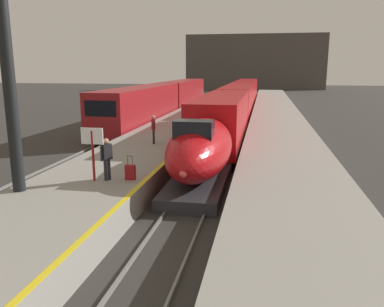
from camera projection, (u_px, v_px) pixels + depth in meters
The scene contains 15 objects.
platform_left at pixel (168, 136), 28.70m from camera, with size 4.80×110.00×1.05m, color gray.
platform_right at pixel (281, 140), 27.27m from camera, with size 4.80×110.00×1.05m, color gray.
platform_left_safety_stripe at pixel (199, 130), 28.18m from camera, with size 0.20×107.80×0.01m, color yellow.
rail_main_left at pixel (217, 137), 30.86m from camera, with size 0.08×110.00×0.12m, color slate.
rail_main_right at pixel (236, 138), 30.59m from camera, with size 0.08×110.00×0.12m, color slate.
rail_secondary_left at pixel (120, 134), 32.29m from camera, with size 0.08×110.00×0.12m, color slate.
rail_secondary_right at pixel (138, 135), 32.03m from camera, with size 0.08×110.00×0.12m, color slate.
highspeed_train_main at pixel (237, 102), 41.12m from camera, with size 2.92×57.88×3.60m.
regional_train_adjacent at pixel (166, 98), 43.87m from camera, with size 2.85×36.60×3.80m.
station_column_mid at pixel (3, 27), 13.03m from camera, with size 4.00×0.68×9.60m.
passenger_near_edge at pixel (107, 156), 15.41m from camera, with size 0.38×0.50×1.69m.
passenger_mid_platform at pixel (153, 127), 22.92m from camera, with size 0.31×0.56×1.69m.
rolling_suitcase at pixel (130, 172), 15.60m from camera, with size 0.40×0.22×0.98m.
departure_info_board at pixel (92, 143), 15.21m from camera, with size 0.90×0.10×2.12m.
terminus_back_wall at pixel (255, 62), 100.79m from camera, with size 36.00×2.00×14.00m, color #4C4742.
Camera 1 is at (2.79, -2.77, 5.44)m, focal length 36.44 mm.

